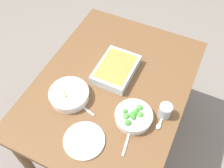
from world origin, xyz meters
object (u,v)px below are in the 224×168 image
baking_dish (116,69)px  side_plate (84,140)px  broccoli_bowl (134,116)px  spoon_by_broccoli (128,136)px  stew_bowl (69,94)px  drink_cup (165,111)px  spoon_by_stew (79,104)px  spoon_spare (161,120)px

baking_dish → side_plate: baking_dish is taller
broccoli_bowl → spoon_by_broccoli: (0.11, 0.02, -0.03)m
stew_bowl → side_plate: stew_bowl is taller
drink_cup → side_plate: size_ratio=0.39×
spoon_by_broccoli → stew_bowl: bearing=-101.6°
baking_dish → spoon_by_stew: 0.32m
stew_bowl → baking_dish: size_ratio=0.78×
baking_dish → spoon_spare: size_ratio=1.72×
broccoli_bowl → side_plate: 0.30m
stew_bowl → spoon_spare: size_ratio=1.34×
broccoli_bowl → spoon_spare: (-0.06, 0.14, -0.03)m
drink_cup → side_plate: 0.47m
side_plate → baking_dish: bearing=-175.1°
spoon_by_stew → spoon_spare: bearing=102.5°
drink_cup → spoon_by_broccoli: bearing=-31.7°
baking_dish → spoon_by_stew: baking_dish is taller
stew_bowl → side_plate: 0.29m
broccoli_bowl → baking_dish: bearing=-139.2°
baking_dish → spoon_by_stew: bearing=-16.4°
drink_cup → spoon_spare: size_ratio=0.48×
stew_bowl → drink_cup: bearing=103.0°
spoon_by_stew → spoon_by_broccoli: same height
side_plate → spoon_by_stew: 0.23m
broccoli_bowl → side_plate: broccoli_bowl is taller
spoon_spare → baking_dish: bearing=-119.1°
broccoli_bowl → spoon_by_broccoli: broccoli_bowl is taller
stew_bowl → spoon_by_broccoli: bearing=78.4°
side_plate → spoon_by_stew: size_ratio=1.26×
stew_bowl → spoon_by_broccoli: size_ratio=1.34×
broccoli_bowl → baking_dish: broccoli_bowl is taller
stew_bowl → spoon_by_broccoli: (0.08, 0.41, -0.03)m
drink_cup → side_plate: bearing=-45.0°
stew_bowl → spoon_by_stew: bearing=75.2°
side_plate → spoon_spare: size_ratio=1.25×
stew_bowl → side_plate: size_ratio=1.07×
spoon_spare → spoon_by_broccoli: bearing=-37.5°
spoon_by_broccoli → baking_dish: bearing=-146.8°
stew_bowl → spoon_by_stew: stew_bowl is taller
baking_dish → spoon_spare: baking_dish is taller
broccoli_bowl → drink_cup: (-0.10, 0.15, 0.01)m
side_plate → stew_bowl: bearing=-134.4°
broccoli_bowl → spoon_by_stew: size_ratio=1.21×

